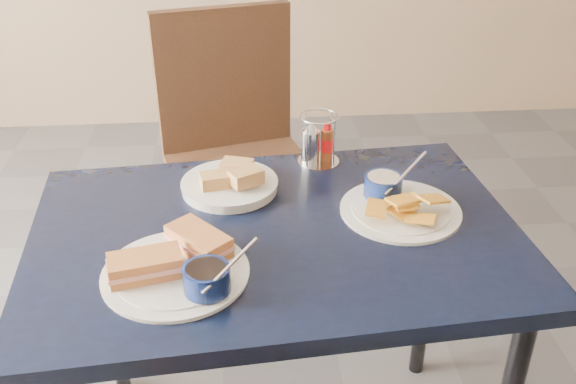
{
  "coord_description": "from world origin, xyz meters",
  "views": [
    {
      "loc": [
        -0.29,
        -1.01,
        1.53
      ],
      "look_at": [
        -0.19,
        0.21,
        0.82
      ],
      "focal_mm": 40.0,
      "sensor_mm": 36.0,
      "label": 1
    }
  ],
  "objects": [
    {
      "name": "condiment_caddy",
      "position": [
        -0.09,
        0.48,
        0.81
      ],
      "size": [
        0.11,
        0.11,
        0.14
      ],
      "color": "silver",
      "rests_on": "dining_table"
    },
    {
      "name": "plantain_plate",
      "position": [
        0.06,
        0.23,
        0.77
      ],
      "size": [
        0.28,
        0.28,
        0.12
      ],
      "color": "white",
      "rests_on": "dining_table"
    },
    {
      "name": "chair_far",
      "position": [
        -0.29,
        1.02,
        0.57
      ],
      "size": [
        0.57,
        0.56,
        1.0
      ],
      "color": "#311C10",
      "rests_on": "ground"
    },
    {
      "name": "dining_table",
      "position": [
        -0.22,
        0.17,
        0.67
      ],
      "size": [
        1.12,
        0.79,
        0.75
      ],
      "color": "black",
      "rests_on": "ground"
    },
    {
      "name": "sandwich_plate",
      "position": [
        -0.42,
        0.02,
        0.77
      ],
      "size": [
        0.31,
        0.29,
        0.12
      ],
      "color": "white",
      "rests_on": "dining_table"
    },
    {
      "name": "bread_basket",
      "position": [
        -0.32,
        0.35,
        0.77
      ],
      "size": [
        0.23,
        0.23,
        0.07
      ],
      "color": "white",
      "rests_on": "dining_table"
    }
  ]
}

